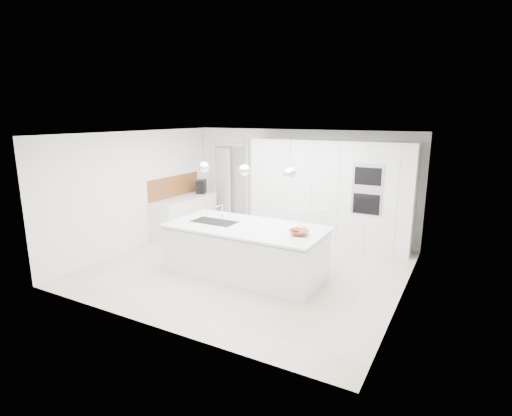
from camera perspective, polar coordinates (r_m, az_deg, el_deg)
The scene contains 26 objects.
floor at distance 7.65m, azimuth -1.09°, elevation -8.50°, with size 5.50×5.50×0.00m, color beige.
wall_back at distance 9.49m, azimuth 6.41°, elevation 3.52°, with size 5.50×5.50×0.00m, color white.
wall_left at distance 8.95m, azimuth -16.61°, elevation 2.47°, with size 5.00×5.00×0.00m, color white.
ceiling at distance 7.12m, azimuth -1.18°, elevation 10.56°, with size 5.50×5.50×0.00m, color white.
tall_cabinets at distance 8.96m, azimuth 10.39°, elevation 2.17°, with size 3.60×0.60×2.30m, color white.
oven_stack at distance 8.39m, azimuth 15.60°, elevation 2.55°, with size 0.62×0.04×1.05m, color #A5A5A8, non-canonical shape.
doorway_frame at distance 10.39m, azimuth -3.68°, elevation 3.14°, with size 1.11×0.08×2.13m, color white, non-canonical shape.
hallway_door at distance 10.49m, azimuth -4.98°, elevation 3.10°, with size 0.82×0.04×2.00m, color white.
radiator at distance 10.25m, azimuth -2.19°, elevation 2.03°, with size 0.32×0.04×1.40m, color white, non-canonical shape.
left_base_cabinets at distance 9.79m, azimuth -10.09°, elevation -1.21°, with size 0.60×1.80×0.86m, color white.
left_worktop at distance 9.69m, azimuth -10.20°, elevation 1.36°, with size 0.62×1.82×0.04m, color white.
oak_backsplash at distance 9.82m, azimuth -11.57°, elevation 3.06°, with size 0.02×1.80×0.50m, color #96582D.
island_base at distance 7.21m, azimuth -1.61°, elevation -6.23°, with size 2.80×1.20×0.86m, color white.
island_worktop at distance 7.11m, azimuth -1.43°, elevation -2.69°, with size 2.84×1.40×0.04m, color white.
island_sink at distance 7.43m, azimuth -5.96°, elevation -2.56°, with size 0.84×0.44×0.18m, color #3F3F42, non-canonical shape.
island_tap at distance 7.50m, azimuth -4.82°, elevation -0.56°, with size 0.02×0.02×0.30m, color white.
pendant_left at distance 7.33m, azimuth -7.46°, elevation 5.81°, with size 0.20×0.20×0.20m, color white.
pendant_mid at distance 6.86m, azimuth -1.68°, elevation 5.43°, with size 0.20×0.20×0.20m, color white.
pendant_right at distance 6.48m, azimuth 4.84°, elevation 4.93°, with size 0.20×0.20×0.20m, color white.
fruit_bowl at distance 6.60m, azimuth 6.17°, elevation -3.49°, with size 0.33×0.33×0.08m, color #96582D.
espresso_machine at distance 10.16m, azimuth -7.82°, elevation 3.06°, with size 0.20×0.31×0.33m, color black.
bar_stool_left at distance 7.69m, azimuth 5.65°, elevation -4.28°, with size 0.35×0.49×1.06m, color white, non-canonical shape.
bar_stool_right at distance 7.63m, azimuth 8.54°, elevation -4.33°, with size 0.36×0.50×1.10m, color white, non-canonical shape.
apple_a at distance 6.59m, azimuth 5.85°, elevation -3.22°, with size 0.08×0.08×0.08m, color red.
apple_b at distance 6.59m, azimuth 5.60°, elevation -3.23°, with size 0.08×0.08×0.08m, color red.
banana_bunch at distance 6.56m, azimuth 6.41°, elevation -2.94°, with size 0.21×0.21×0.03m, color yellow.
Camera 1 is at (3.54, -6.17, 2.81)m, focal length 28.00 mm.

